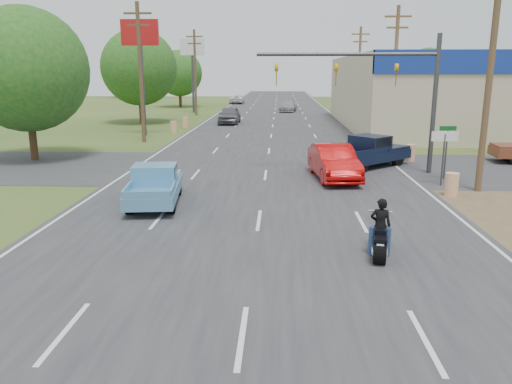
# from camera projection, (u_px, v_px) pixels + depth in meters

# --- Properties ---
(ground) EXTENTS (200.00, 200.00, 0.00)m
(ground) POSITION_uv_depth(u_px,v_px,m) (242.00, 337.00, 9.92)
(ground) COLOR #2C461C
(ground) RESTS_ON ground
(main_road) EXTENTS (15.00, 180.00, 0.02)m
(main_road) POSITION_uv_depth(u_px,v_px,m) (273.00, 126.00, 48.76)
(main_road) COLOR #2D2D30
(main_road) RESTS_ON ground
(cross_road) EXTENTS (120.00, 10.00, 0.02)m
(cross_road) POSITION_uv_depth(u_px,v_px,m) (267.00, 168.00, 27.40)
(cross_road) COLOR #2D2D30
(cross_road) RESTS_ON ground
(utility_pole_1) EXTENTS (2.00, 0.28, 10.00)m
(utility_pole_1) POSITION_uv_depth(u_px,v_px,m) (491.00, 68.00, 20.86)
(utility_pole_1) COLOR #4C3823
(utility_pole_1) RESTS_ON ground
(utility_pole_2) EXTENTS (2.00, 0.28, 10.00)m
(utility_pole_2) POSITION_uv_depth(u_px,v_px,m) (395.00, 70.00, 38.34)
(utility_pole_2) COLOR #4C3823
(utility_pole_2) RESTS_ON ground
(utility_pole_3) EXTENTS (2.00, 0.28, 10.00)m
(utility_pole_3) POSITION_uv_depth(u_px,v_px,m) (359.00, 70.00, 55.82)
(utility_pole_3) COLOR #4C3823
(utility_pole_3) RESTS_ON ground
(utility_pole_5) EXTENTS (2.00, 0.28, 10.00)m
(utility_pole_5) POSITION_uv_depth(u_px,v_px,m) (140.00, 69.00, 36.31)
(utility_pole_5) COLOR #4C3823
(utility_pole_5) RESTS_ON ground
(utility_pole_6) EXTENTS (2.00, 0.28, 10.00)m
(utility_pole_6) POSITION_uv_depth(u_px,v_px,m) (195.00, 70.00, 59.61)
(utility_pole_6) COLOR #4C3823
(utility_pole_6) RESTS_ON ground
(tree_0) EXTENTS (7.14, 7.14, 8.84)m
(tree_0) POSITION_uv_depth(u_px,v_px,m) (26.00, 70.00, 28.76)
(tree_0) COLOR #422D19
(tree_0) RESTS_ON ground
(tree_1) EXTENTS (7.56, 7.56, 9.36)m
(tree_1) POSITION_uv_depth(u_px,v_px,m) (139.00, 68.00, 50.03)
(tree_1) COLOR #422D19
(tree_1) RESTS_ON ground
(tree_2) EXTENTS (6.72, 6.72, 8.32)m
(tree_2) POSITION_uv_depth(u_px,v_px,m) (179.00, 73.00, 73.51)
(tree_2) COLOR #422D19
(tree_2) RESTS_ON ground
(tree_5) EXTENTS (7.98, 7.98, 9.88)m
(tree_5) POSITION_uv_depth(u_px,v_px,m) (427.00, 68.00, 99.40)
(tree_5) COLOR #422D19
(tree_5) RESTS_ON ground
(tree_6) EXTENTS (8.82, 8.82, 10.92)m
(tree_6) POSITION_uv_depth(u_px,v_px,m) (131.00, 65.00, 102.04)
(tree_6) COLOR #422D19
(tree_6) RESTS_ON ground
(barrel_0) EXTENTS (0.56, 0.56, 1.00)m
(barrel_0) POSITION_uv_depth(u_px,v_px,m) (452.00, 185.00, 21.09)
(barrel_0) COLOR orange
(barrel_0) RESTS_ON ground
(barrel_1) EXTENTS (0.56, 0.56, 1.00)m
(barrel_1) POSITION_uv_depth(u_px,v_px,m) (410.00, 153.00, 29.32)
(barrel_1) COLOR orange
(barrel_1) RESTS_ON ground
(barrel_2) EXTENTS (0.56, 0.56, 1.00)m
(barrel_2) POSITION_uv_depth(u_px,v_px,m) (174.00, 127.00, 43.22)
(barrel_2) COLOR orange
(barrel_2) RESTS_ON ground
(barrel_3) EXTENTS (0.56, 0.56, 1.00)m
(barrel_3) POSITION_uv_depth(u_px,v_px,m) (186.00, 122.00, 47.09)
(barrel_3) COLOR orange
(barrel_3) RESTS_ON ground
(pole_sign_left_near) EXTENTS (3.00, 0.35, 9.20)m
(pole_sign_left_near) POSITION_uv_depth(u_px,v_px,m) (140.00, 46.00, 39.80)
(pole_sign_left_near) COLOR #3F3F44
(pole_sign_left_near) RESTS_ON ground
(pole_sign_left_far) EXTENTS (3.00, 0.35, 9.20)m
(pole_sign_left_far) POSITION_uv_depth(u_px,v_px,m) (192.00, 55.00, 63.11)
(pole_sign_left_far) COLOR #3F3F44
(pole_sign_left_far) RESTS_ON ground
(lane_sign) EXTENTS (1.20, 0.08, 2.52)m
(lane_sign) POSITION_uv_depth(u_px,v_px,m) (444.00, 145.00, 22.69)
(lane_sign) COLOR #3F3F44
(lane_sign) RESTS_ON ground
(street_name_sign) EXTENTS (0.80, 0.08, 2.61)m
(street_name_sign) POSITION_uv_depth(u_px,v_px,m) (446.00, 147.00, 24.19)
(street_name_sign) COLOR #3F3F44
(street_name_sign) RESTS_ON ground
(signal_mast) EXTENTS (9.12, 0.40, 7.00)m
(signal_mast) POSITION_uv_depth(u_px,v_px,m) (382.00, 79.00, 25.03)
(signal_mast) COLOR #3F3F44
(signal_mast) RESTS_ON ground
(red_convertible) EXTENTS (2.35, 5.24, 1.67)m
(red_convertible) POSITION_uv_depth(u_px,v_px,m) (334.00, 162.00, 24.40)
(red_convertible) COLOR #AC0807
(red_convertible) RESTS_ON ground
(motorcycle) EXTENTS (0.81, 2.26, 1.15)m
(motorcycle) POSITION_uv_depth(u_px,v_px,m) (380.00, 239.00, 14.16)
(motorcycle) COLOR black
(motorcycle) RESTS_ON ground
(rider) EXTENTS (0.64, 0.48, 1.60)m
(rider) POSITION_uv_depth(u_px,v_px,m) (380.00, 229.00, 14.15)
(rider) COLOR black
(rider) RESTS_ON ground
(blue_pickup) EXTENTS (2.37, 4.92, 1.57)m
(blue_pickup) POSITION_uv_depth(u_px,v_px,m) (155.00, 184.00, 19.88)
(blue_pickup) COLOR black
(blue_pickup) RESTS_ON ground
(navy_pickup) EXTENTS (5.25, 5.04, 1.74)m
(navy_pickup) POSITION_uv_depth(u_px,v_px,m) (370.00, 151.00, 27.60)
(navy_pickup) COLOR black
(navy_pickup) RESTS_ON ground
(distant_car_grey) EXTENTS (2.06, 5.06, 1.72)m
(distant_car_grey) POSITION_uv_depth(u_px,v_px,m) (229.00, 115.00, 50.65)
(distant_car_grey) COLOR #57585C
(distant_car_grey) RESTS_ON ground
(distant_car_silver) EXTENTS (2.64, 5.15, 1.43)m
(distant_car_silver) POSITION_uv_depth(u_px,v_px,m) (288.00, 106.00, 66.18)
(distant_car_silver) COLOR #9C9CA1
(distant_car_silver) RESTS_ON ground
(distant_car_white) EXTENTS (2.44, 5.11, 1.41)m
(distant_car_white) POSITION_uv_depth(u_px,v_px,m) (237.00, 99.00, 83.00)
(distant_car_white) COLOR silver
(distant_car_white) RESTS_ON ground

